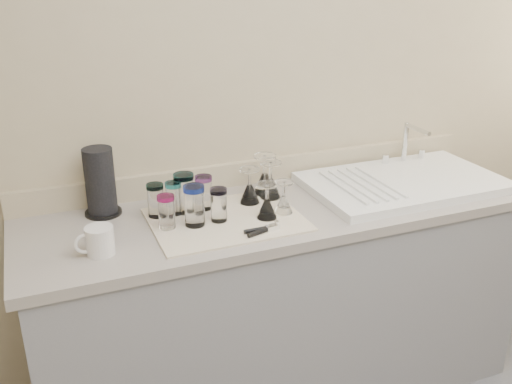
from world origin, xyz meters
name	(u,v)px	position (x,y,z in m)	size (l,w,h in m)	color
counter_unit	(284,303)	(0.00, 1.20, 0.45)	(2.06, 0.62, 0.90)	gray
sink_unit	(403,182)	(0.55, 1.20, 0.92)	(0.82, 0.50, 0.22)	white
dish_towel	(226,220)	(-0.27, 1.16, 0.90)	(0.55, 0.42, 0.01)	white
tumbler_teal	(156,200)	(-0.50, 1.28, 0.97)	(0.06, 0.06, 0.13)	white
tumbler_cyan	(184,193)	(-0.39, 1.28, 0.99)	(0.08, 0.08, 0.15)	white
tumbler_purple	(204,192)	(-0.31, 1.28, 0.97)	(0.07, 0.07, 0.13)	white
tumbler_magenta	(167,212)	(-0.49, 1.17, 0.97)	(0.06, 0.06, 0.12)	white
tumbler_blue	(194,205)	(-0.39, 1.15, 0.98)	(0.08, 0.08, 0.15)	white
tumbler_lavender	(219,205)	(-0.29, 1.15, 0.97)	(0.06, 0.06, 0.13)	white
tumbler_extra	(174,198)	(-0.43, 1.28, 0.97)	(0.06, 0.06, 0.13)	white
goblet_back_left	(250,191)	(-0.13, 1.27, 0.96)	(0.08, 0.08, 0.14)	white
goblet_back_right	(270,185)	(-0.03, 1.29, 0.96)	(0.08, 0.08, 0.15)	white
goblet_front_left	(267,206)	(-0.12, 1.11, 0.95)	(0.08, 0.08, 0.14)	white
goblet_front_right	(284,202)	(-0.04, 1.13, 0.95)	(0.07, 0.07, 0.12)	white
goblet_extra	(265,180)	(-0.04, 1.34, 0.96)	(0.09, 0.09, 0.16)	white
can_opener	(263,230)	(-0.18, 1.01, 0.92)	(0.13, 0.06, 0.02)	silver
white_mug	(99,241)	(-0.74, 1.07, 0.95)	(0.13, 0.10, 0.10)	silver
paper_towel_roll	(100,183)	(-0.68, 1.39, 1.03)	(0.14, 0.14, 0.26)	black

